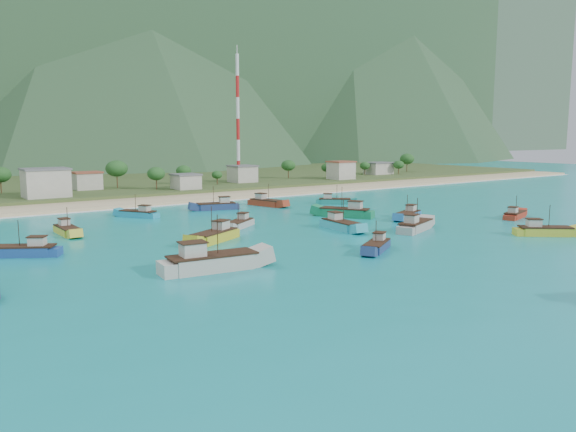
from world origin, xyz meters
TOP-DOWN VIEW (x-y plane):
  - ground at (0.00, 0.00)m, footprint 600.00×600.00m
  - beach at (0.00, 79.00)m, footprint 400.00×18.00m
  - land at (0.00, 140.00)m, footprint 400.00×110.00m
  - surf_line at (0.00, 69.50)m, footprint 400.00×2.50m
  - village at (10.52, 100.07)m, footprint 220.18×26.38m
  - vegetation at (-0.16, 103.81)m, footprint 278.05×25.97m
  - radio_tower at (44.92, 108.00)m, footprint 1.20×1.20m
  - boat_0 at (-13.92, 17.24)m, footprint 11.53×8.30m
  - boat_2 at (12.14, 13.98)m, footprint 4.40×11.00m
  - boat_3 at (6.61, 54.20)m, footprint 11.01×5.74m
  - boat_4 at (53.36, 2.65)m, footprint 9.54×5.29m
  - boat_5 at (20.66, 53.26)m, footprint 5.55×11.02m
  - boat_9 at (-24.57, -1.36)m, footprint 14.02×5.54m
  - boat_11 at (-13.97, 52.93)m, footprint 7.37×9.44m
  - boat_16 at (37.94, -13.02)m, footprint 9.95×8.85m
  - boat_17 at (-32.89, 39.53)m, footprint 2.86×9.46m
  - boat_19 at (-2.73, 27.52)m, footprint 9.13×7.70m
  - boat_20 at (33.63, 16.08)m, footprint 10.19×6.44m
  - boat_22 at (3.40, -4.77)m, footprint 9.10×7.05m
  - boat_24 at (37.74, 46.07)m, footprint 8.91×8.24m
  - boat_25 at (22.70, 4.33)m, footprint 11.83×7.32m
  - boat_27 at (-43.11, 23.48)m, footprint 10.20×7.87m
  - boat_28 at (24.15, 26.07)m, footprint 9.31×12.37m

SIDE VIEW (x-z plane):
  - ground at x=0.00m, z-range 0.00..0.00m
  - beach at x=0.00m, z-range -0.60..0.60m
  - land at x=0.00m, z-range -1.20..1.20m
  - surf_line at x=0.00m, z-range -0.04..0.04m
  - boat_22 at x=3.40m, z-range -2.10..3.25m
  - boat_4 at x=53.36m, z-range -2.11..3.29m
  - boat_19 at x=-2.73m, z-range -2.14..3.35m
  - boat_24 at x=37.74m, z-range -2.16..3.39m
  - boat_11 at x=-13.97m, z-range -2.16..3.40m
  - boat_17 at x=-32.89m, z-range -2.17..3.41m
  - boat_20 at x=33.63m, z-range -2.24..3.56m
  - boat_27 at x=-43.11m, z-range -2.30..3.69m
  - boat_16 at x=37.94m, z-range -2.33..3.77m
  - boat_3 at x=6.61m, z-range -2.38..3.86m
  - boat_5 at x=20.66m, z-range -2.38..3.87m
  - boat_2 at x=12.14m, z-range -2.41..3.92m
  - boat_0 at x=-13.92m, z-range -2.52..4.16m
  - boat_25 at x=22.70m, z-range -2.53..4.20m
  - boat_28 at x=24.15m, z-range -2.69..4.53m
  - boat_9 at x=-24.57m, z-range -2.96..5.11m
  - village at x=10.52m, z-range 0.86..8.25m
  - vegetation at x=-0.16m, z-range 0.74..9.85m
  - radio_tower at x=44.92m, z-range 1.60..46.71m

